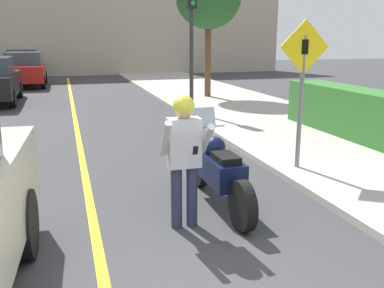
% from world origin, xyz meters
% --- Properties ---
extents(sidewalk_curb, '(4.40, 44.00, 0.11)m').
position_xyz_m(sidewalk_curb, '(4.80, 4.00, 0.06)').
color(sidewalk_curb, '#ADA89E').
rests_on(sidewalk_curb, ground).
extents(road_center_line, '(0.12, 36.00, 0.01)m').
position_xyz_m(road_center_line, '(-0.60, 6.00, 0.00)').
color(road_center_line, yellow).
rests_on(road_center_line, ground).
extents(building_backdrop, '(28.00, 1.20, 6.73)m').
position_xyz_m(building_backdrop, '(0.00, 26.00, 3.37)').
color(building_backdrop, '#B2A38E').
rests_on(building_backdrop, ground).
extents(motorcycle, '(0.62, 2.39, 1.31)m').
position_xyz_m(motorcycle, '(1.17, 2.36, 0.51)').
color(motorcycle, black).
rests_on(motorcycle, ground).
extents(person_biker, '(0.59, 0.46, 1.68)m').
position_xyz_m(person_biker, '(0.51, 1.78, 1.02)').
color(person_biker, '#282D4C').
rests_on(person_biker, ground).
extents(crossing_sign, '(0.91, 0.08, 2.53)m').
position_xyz_m(crossing_sign, '(3.04, 3.37, 1.64)').
color(crossing_sign, slate).
rests_on(crossing_sign, sidewalk_curb).
extents(traffic_light, '(0.26, 0.30, 3.81)m').
position_xyz_m(traffic_light, '(2.88, 9.44, 2.76)').
color(traffic_light, '#2D2D30').
rests_on(traffic_light, sidewalk_curb).
extents(hedge_row, '(0.90, 4.22, 1.09)m').
position_xyz_m(hedge_row, '(5.60, 5.43, 0.66)').
color(hedge_row, '#33702D').
rests_on(hedge_row, sidewalk_curb).
extents(parked_car_red, '(1.88, 4.20, 1.68)m').
position_xyz_m(parked_car_red, '(-2.62, 19.69, 0.86)').
color(parked_car_red, black).
rests_on(parked_car_red, ground).
extents(parked_car_green, '(1.88, 4.20, 1.68)m').
position_xyz_m(parked_car_green, '(-3.17, 25.87, 0.86)').
color(parked_car_green, black).
rests_on(parked_car_green, ground).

